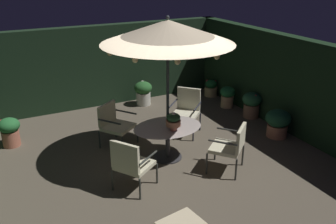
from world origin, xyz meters
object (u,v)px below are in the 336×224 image
patio_chair_east (131,162)px  potted_plant_left_near (211,88)px  patio_umbrella (168,32)px  patio_chair_northeast (114,122)px  potted_plant_back_left (10,130)px  patio_chair_north (186,109)px  potted_plant_front_corner (227,96)px  patio_dining_table (168,134)px  patio_chair_southeast (231,145)px  potted_plant_left_far (278,122)px  centerpiece_planter (173,120)px  potted_plant_right_far (143,92)px  potted_plant_right_near (252,104)px

patio_chair_east → potted_plant_left_near: 5.31m
patio_umbrella → patio_chair_northeast: size_ratio=3.08×
patio_chair_northeast → potted_plant_back_left: size_ratio=1.44×
patio_chair_north → potted_plant_front_corner: 2.03m
patio_dining_table → potted_plant_left_near: bearing=44.1°
patio_dining_table → patio_chair_southeast: bearing=-49.8°
patio_dining_table → potted_plant_front_corner: (2.76, 1.79, -0.22)m
patio_chair_north → patio_chair_east: size_ratio=1.06×
patio_chair_east → potted_plant_back_left: bearing=122.1°
potted_plant_left_far → potted_plant_front_corner: bearing=88.3°
patio_dining_table → potted_plant_left_near: patio_dining_table is taller
centerpiece_planter → potted_plant_front_corner: bearing=36.1°
patio_chair_north → potted_plant_left_near: (1.93, 1.88, -0.35)m
potted_plant_right_far → potted_plant_back_left: bearing=-164.3°
potted_plant_back_left → potted_plant_right_far: potted_plant_right_far is taller
patio_chair_northeast → potted_plant_left_near: 4.05m
potted_plant_front_corner → potted_plant_back_left: bearing=177.6°
patio_chair_north → potted_plant_right_near: (1.95, 0.02, -0.22)m
patio_umbrella → patio_chair_northeast: patio_umbrella is taller
patio_dining_table → potted_plant_back_left: (-2.82, 2.03, -0.19)m
patio_dining_table → centerpiece_planter: centerpiece_planter is taller
patio_dining_table → potted_plant_front_corner: bearing=33.0°
centerpiece_planter → potted_plant_front_corner: 3.45m
patio_chair_east → potted_plant_right_near: 4.33m
potted_plant_left_near → patio_chair_north: bearing=-135.7°
potted_plant_left_far → patio_chair_southeast: bearing=-158.3°
patio_chair_north → potted_plant_left_far: size_ratio=1.60×
potted_plant_left_near → potted_plant_front_corner: bearing=-96.6°
potted_plant_back_left → centerpiece_planter: bearing=-38.3°
patio_chair_northeast → potted_plant_right_far: size_ratio=1.38×
potted_plant_right_near → potted_plant_right_far: size_ratio=0.99×
patio_chair_east → patio_chair_southeast: (1.92, -0.26, 0.01)m
patio_chair_southeast → potted_plant_front_corner: (1.92, 2.79, -0.24)m
potted_plant_right_near → patio_chair_northeast: bearing=178.1°
patio_umbrella → patio_chair_north: size_ratio=2.75×
centerpiece_planter → patio_chair_northeast: bearing=121.9°
patio_chair_southeast → potted_plant_front_corner: bearing=55.4°
patio_umbrella → patio_chair_northeast: (-0.77, 1.05, -2.04)m
potted_plant_back_left → potted_plant_front_corner: (5.58, -0.24, -0.04)m
patio_dining_table → potted_plant_right_far: (0.76, 3.04, -0.17)m
patio_umbrella → patio_chair_southeast: patio_umbrella is taller
potted_plant_left_near → potted_plant_right_far: bearing=173.3°
patio_chair_north → potted_plant_left_far: (1.75, -1.16, -0.23)m
potted_plant_left_far → potted_plant_right_far: potted_plant_right_far is taller
centerpiece_planter → potted_plant_left_near: centerpiece_planter is taller
centerpiece_planter → potted_plant_right_near: size_ratio=0.57×
patio_chair_northeast → patio_chair_east: (-0.31, -1.79, 0.02)m
potted_plant_back_left → patio_chair_east: bearing=-57.9°
patio_chair_northeast → patio_chair_east: size_ratio=0.94×
patio_dining_table → patio_chair_northeast: 1.31m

